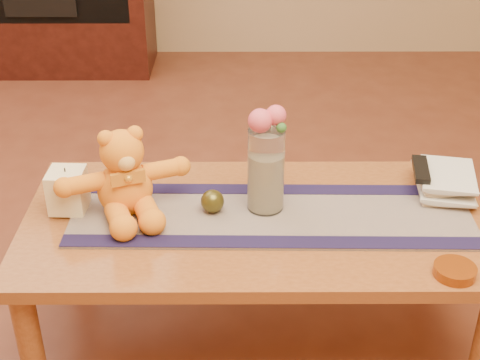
{
  "coord_description": "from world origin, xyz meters",
  "views": [
    {
      "loc": [
        -0.06,
        -1.73,
        1.58
      ],
      "look_at": [
        -0.05,
        0.0,
        0.58
      ],
      "focal_mm": 51.35,
      "sensor_mm": 36.0,
      "label": 1
    }
  ],
  "objects_px": {
    "glass_vase": "(266,170)",
    "book_bottom": "(418,188)",
    "pillar_candle": "(68,190)",
    "tv_remote": "(421,169)",
    "amber_dish": "(455,271)",
    "teddy_bear": "(123,172)",
    "bronze_ball": "(212,201)"
  },
  "relations": [
    {
      "from": "glass_vase",
      "to": "tv_remote",
      "type": "bearing_deg",
      "value": 11.24
    },
    {
      "from": "pillar_candle",
      "to": "tv_remote",
      "type": "xyz_separation_m",
      "value": [
        1.08,
        0.1,
        0.01
      ]
    },
    {
      "from": "book_bottom",
      "to": "glass_vase",
      "type": "bearing_deg",
      "value": -162.42
    },
    {
      "from": "teddy_bear",
      "to": "tv_remote",
      "type": "xyz_separation_m",
      "value": [
        0.91,
        0.1,
        -0.05
      ]
    },
    {
      "from": "bronze_ball",
      "to": "tv_remote",
      "type": "distance_m",
      "value": 0.66
    },
    {
      "from": "bronze_ball",
      "to": "glass_vase",
      "type": "bearing_deg",
      "value": 7.98
    },
    {
      "from": "pillar_candle",
      "to": "amber_dish",
      "type": "bearing_deg",
      "value": -16.62
    },
    {
      "from": "glass_vase",
      "to": "tv_remote",
      "type": "height_order",
      "value": "glass_vase"
    },
    {
      "from": "book_bottom",
      "to": "tv_remote",
      "type": "distance_m",
      "value": 0.08
    },
    {
      "from": "teddy_bear",
      "to": "tv_remote",
      "type": "height_order",
      "value": "teddy_bear"
    },
    {
      "from": "teddy_bear",
      "to": "bronze_ball",
      "type": "relative_size",
      "value": 5.36
    },
    {
      "from": "glass_vase",
      "to": "book_bottom",
      "type": "relative_size",
      "value": 1.17
    },
    {
      "from": "pillar_candle",
      "to": "tv_remote",
      "type": "distance_m",
      "value": 1.09
    },
    {
      "from": "glass_vase",
      "to": "bronze_ball",
      "type": "bearing_deg",
      "value": -172.02
    },
    {
      "from": "glass_vase",
      "to": "book_bottom",
      "type": "xyz_separation_m",
      "value": [
        0.49,
        0.11,
        -0.13
      ]
    },
    {
      "from": "book_bottom",
      "to": "tv_remote",
      "type": "xyz_separation_m",
      "value": [
        -0.0,
        -0.01,
        0.07
      ]
    },
    {
      "from": "glass_vase",
      "to": "bronze_ball",
      "type": "height_order",
      "value": "glass_vase"
    },
    {
      "from": "glass_vase",
      "to": "book_bottom",
      "type": "distance_m",
      "value": 0.52
    },
    {
      "from": "pillar_candle",
      "to": "tv_remote",
      "type": "bearing_deg",
      "value": 5.29
    },
    {
      "from": "pillar_candle",
      "to": "amber_dish",
      "type": "relative_size",
      "value": 1.13
    },
    {
      "from": "pillar_candle",
      "to": "teddy_bear",
      "type": "bearing_deg",
      "value": -1.53
    },
    {
      "from": "pillar_candle",
      "to": "amber_dish",
      "type": "height_order",
      "value": "pillar_candle"
    },
    {
      "from": "teddy_bear",
      "to": "glass_vase",
      "type": "distance_m",
      "value": 0.42
    },
    {
      "from": "amber_dish",
      "to": "glass_vase",
      "type": "bearing_deg",
      "value": 146.28
    },
    {
      "from": "glass_vase",
      "to": "teddy_bear",
      "type": "bearing_deg",
      "value": -178.95
    },
    {
      "from": "teddy_bear",
      "to": "glass_vase",
      "type": "relative_size",
      "value": 1.45
    },
    {
      "from": "bronze_ball",
      "to": "book_bottom",
      "type": "bearing_deg",
      "value": 11.26
    },
    {
      "from": "tv_remote",
      "to": "pillar_candle",
      "type": "bearing_deg",
      "value": -166.44
    },
    {
      "from": "glass_vase",
      "to": "amber_dish",
      "type": "relative_size",
      "value": 2.3
    },
    {
      "from": "teddy_bear",
      "to": "pillar_candle",
      "type": "relative_size",
      "value": 2.97
    },
    {
      "from": "tv_remote",
      "to": "teddy_bear",
      "type": "bearing_deg",
      "value": -165.16
    },
    {
      "from": "teddy_bear",
      "to": "bronze_ball",
      "type": "height_order",
      "value": "teddy_bear"
    }
  ]
}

